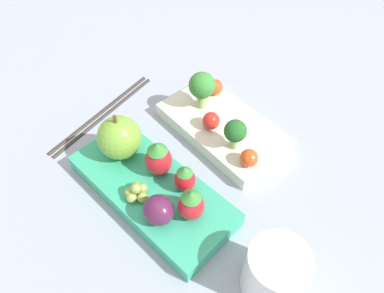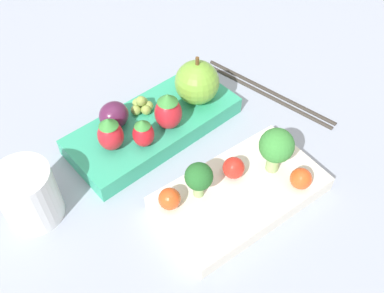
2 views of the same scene
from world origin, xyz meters
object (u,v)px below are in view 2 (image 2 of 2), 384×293
Objects in this scene: plum at (114,115)px; drinking_cup at (29,195)px; bento_box_fruit at (152,127)px; strawberry_1 at (168,111)px; apple at (197,82)px; cherry_tomato_0 at (301,179)px; broccoli_floret_0 at (276,147)px; cherry_tomato_2 at (170,199)px; broccoli_floret_1 at (199,178)px; grape_cluster at (141,106)px; strawberry_0 at (110,134)px; strawberry_2 at (143,133)px; cherry_tomato_1 at (234,168)px; bento_box_savoury at (238,196)px; chopsticks_pair at (267,91)px.

plum is 0.14m from drinking_cup.
strawberry_1 is at bearing 113.06° from bento_box_fruit.
apple is 0.97× the size of drinking_cup.
cherry_tomato_0 is at bearing 105.42° from bento_box_fruit.
plum is (0.09, -0.18, -0.02)m from broccoli_floret_0.
cherry_tomato_2 is 0.36× the size of apple.
grape_cluster is at bearing -105.28° from broccoli_floret_1.
strawberry_0 is at bearing 19.93° from grape_cluster.
strawberry_0 is at bearing -77.53° from broccoli_floret_1.
strawberry_2 is (0.10, 0.01, -0.01)m from apple.
strawberry_0 is 0.67× the size of drinking_cup.
drinking_cup is at bearing -40.92° from broccoli_floret_1.
bento_box_fruit is 9.49× the size of cherry_tomato_2.
cherry_tomato_2 is at bearing 35.01° from apple.
drinking_cup reaches higher than cherry_tomato_1.
bento_box_savoury is at bearing 101.64° from plum.
apple reaches higher than cherry_tomato_1.
bento_box_savoury is at bearing 149.67° from cherry_tomato_2.
strawberry_0 reaches higher than grape_cluster.
apple is 2.22× the size of grape_cluster.
cherry_tomato_1 is 0.11m from strawberry_1.
broccoli_floret_1 is 0.15m from plum.
bento_box_savoury is 0.16m from apple.
broccoli_floret_1 is at bearing -39.06° from bento_box_savoury.
grape_cluster is at bearing -172.27° from drinking_cup.
strawberry_1 is 1.70× the size of grape_cluster.
broccoli_floret_0 reaches higher than bento_box_savoury.
cherry_tomato_2 is 0.65× the size of plum.
cherry_tomato_1 reaches higher than bento_box_fruit.
bento_box_savoury is 8.05× the size of cherry_tomato_1.
broccoli_floret_0 is 1.60× the size of plum.
bento_box_fruit is 3.26× the size of drinking_cup.
strawberry_0 is at bearing 1.28° from bento_box_fruit.
apple is (-0.07, -0.13, 0.04)m from bento_box_savoury.
apple reaches higher than broccoli_floret_1.
grape_cluster is at bearing -97.68° from bento_box_fruit.
broccoli_floret_1 is 0.90× the size of strawberry_1.
apple is at bearing -117.43° from bento_box_savoury.
cherry_tomato_0 is at bearing 145.89° from cherry_tomato_2.
strawberry_0 reaches higher than drinking_cup.
broccoli_floret_1 reaches higher than chopsticks_pair.
cherry_tomato_1 is at bearing 107.21° from plum.
cherry_tomato_0 is at bearing 112.50° from plum.
broccoli_floret_0 is 0.16m from chopsticks_pair.
cherry_tomato_0 is 0.18m from chopsticks_pair.
strawberry_2 reaches higher than cherry_tomato_1.
plum is at bearing -21.52° from chopsticks_pair.
chopsticks_pair is (-0.16, 0.03, -0.05)m from strawberry_1.
plum is (0.09, -0.22, 0.01)m from cherry_tomato_0.
broccoli_floret_0 is 0.27m from drinking_cup.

